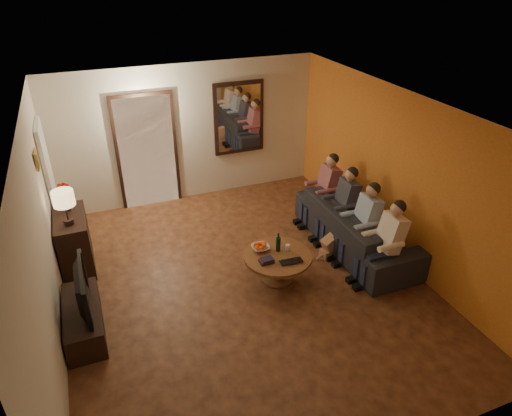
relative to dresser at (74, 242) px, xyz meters
name	(u,v)px	position (x,y,z in m)	size (l,w,h in m)	color
floor	(245,282)	(2.25, -1.36, -0.44)	(5.00, 6.00, 0.01)	#3D1C10
ceiling	(242,112)	(2.25, -1.36, 2.16)	(5.00, 6.00, 0.01)	white
back_wall	(188,134)	(2.25, 1.64, 0.86)	(5.00, 0.02, 2.60)	beige
front_wall	(372,373)	(2.25, -4.36, 0.86)	(5.00, 0.02, 2.60)	beige
left_wall	(43,244)	(-0.25, -1.36, 0.86)	(0.02, 6.00, 2.60)	beige
right_wall	(398,177)	(4.75, -1.36, 0.86)	(0.02, 6.00, 2.60)	beige
orange_accent	(397,177)	(4.74, -1.36, 0.86)	(0.01, 6.00, 2.60)	#D55724
kitchen_doorway	(147,153)	(1.45, 1.62, 0.61)	(1.00, 0.06, 2.10)	#FFE0A5
door_trim	(147,153)	(1.45, 1.61, 0.61)	(1.12, 0.04, 2.22)	black
fridge_glimpse	(161,158)	(1.70, 1.63, 0.46)	(0.45, 0.03, 1.70)	silver
mirror_frame	(239,118)	(3.25, 1.60, 1.06)	(1.00, 0.05, 1.40)	black
mirror_glass	(239,118)	(3.25, 1.57, 1.06)	(0.86, 0.02, 1.26)	white
white_door	(51,184)	(-0.21, 0.94, 0.58)	(0.06, 0.85, 2.04)	white
framed_art	(37,159)	(-0.22, -0.06, 1.41)	(0.03, 0.28, 0.24)	#B28C33
art_canvas	(38,159)	(-0.21, -0.06, 1.41)	(0.01, 0.22, 0.18)	brown
dresser	(74,242)	(0.00, 0.00, 0.00)	(0.45, 0.99, 0.88)	black
table_lamp	(65,208)	(0.00, -0.22, 0.71)	(0.30, 0.30, 0.54)	beige
flower_vase	(65,197)	(0.00, 0.22, 0.66)	(0.14, 0.14, 0.44)	#AA2012
tv_stand	(84,320)	(0.00, -1.53, -0.24)	(0.45, 1.18, 0.39)	black
tv	(76,290)	(0.00, -1.53, 0.23)	(0.13, 0.97, 0.56)	black
sofa	(356,227)	(4.28, -1.12, -0.07)	(0.98, 2.50, 0.73)	black
person_a	(386,245)	(4.18, -2.02, 0.16)	(0.60, 0.40, 1.20)	tan
person_b	(363,225)	(4.18, -1.42, 0.16)	(0.60, 0.40, 1.20)	tan
person_c	(342,207)	(4.18, -0.82, 0.16)	(0.60, 0.40, 1.20)	tan
person_d	(325,192)	(4.18, -0.22, 0.16)	(0.60, 0.40, 1.20)	tan
dog	(335,240)	(3.85, -1.21, -0.16)	(0.56, 0.24, 0.56)	#AB744E
coffee_table	(277,268)	(2.72, -1.47, -0.21)	(1.00, 1.00, 0.45)	brown
bowl	(260,248)	(2.54, -1.25, 0.04)	(0.26, 0.26, 0.06)	white
oranges	(260,244)	(2.54, -1.25, 0.11)	(0.20, 0.20, 0.08)	#FF5215
wine_bottle	(278,242)	(2.77, -1.37, 0.17)	(0.07, 0.07, 0.31)	black
wine_glass	(288,248)	(2.90, -1.42, 0.06)	(0.06, 0.06, 0.10)	silver
book_stack	(266,260)	(2.50, -1.57, 0.05)	(0.20, 0.15, 0.07)	black
laptop	(292,263)	(2.82, -1.75, 0.02)	(0.33, 0.21, 0.03)	black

